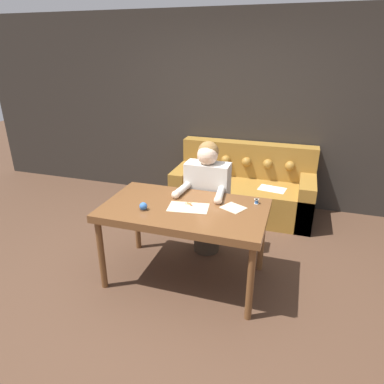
# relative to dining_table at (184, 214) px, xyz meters

# --- Properties ---
(ground_plane) EXTENTS (16.00, 16.00, 0.00)m
(ground_plane) POSITION_rel_dining_table_xyz_m (-0.07, -0.05, -0.70)
(ground_plane) COLOR #4C3323
(wall_back) EXTENTS (8.00, 0.06, 2.60)m
(wall_back) POSITION_rel_dining_table_xyz_m (-0.07, 2.10, 0.60)
(wall_back) COLOR #2D2823
(wall_back) RESTS_ON ground_plane
(dining_table) EXTENTS (1.49, 0.85, 0.78)m
(dining_table) POSITION_rel_dining_table_xyz_m (0.00, 0.00, 0.00)
(dining_table) COLOR brown
(dining_table) RESTS_ON ground_plane
(couch) EXTENTS (1.84, 0.85, 0.92)m
(couch) POSITION_rel_dining_table_xyz_m (0.27, 1.68, -0.38)
(couch) COLOR olive
(couch) RESTS_ON ground_plane
(person) EXTENTS (0.50, 0.58, 1.25)m
(person) POSITION_rel_dining_table_xyz_m (0.06, 0.55, -0.05)
(person) COLOR #33281E
(person) RESTS_ON ground_plane
(pattern_paper_main) EXTENTS (0.39, 0.27, 0.00)m
(pattern_paper_main) POSITION_rel_dining_table_xyz_m (0.04, -0.00, 0.08)
(pattern_paper_main) COLOR beige
(pattern_paper_main) RESTS_ON dining_table
(pattern_paper_offcut) EXTENTS (0.25, 0.24, 0.00)m
(pattern_paper_offcut) POSITION_rel_dining_table_xyz_m (0.43, 0.11, 0.08)
(pattern_paper_offcut) COLOR beige
(pattern_paper_offcut) RESTS_ON dining_table
(scissors) EXTENTS (0.19, 0.17, 0.01)m
(scissors) POSITION_rel_dining_table_xyz_m (0.04, 0.05, 0.08)
(scissors) COLOR silver
(scissors) RESTS_ON dining_table
(thread_spool) EXTENTS (0.04, 0.04, 0.05)m
(thread_spool) POSITION_rel_dining_table_xyz_m (0.61, 0.27, 0.10)
(thread_spool) COLOR #3366B2
(thread_spool) RESTS_ON dining_table
(pin_cushion) EXTENTS (0.07, 0.07, 0.07)m
(pin_cushion) POSITION_rel_dining_table_xyz_m (-0.33, -0.17, 0.11)
(pin_cushion) COLOR #4C3828
(pin_cushion) RESTS_ON dining_table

